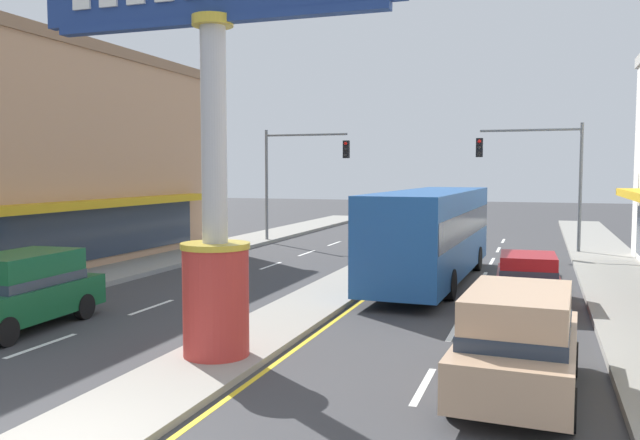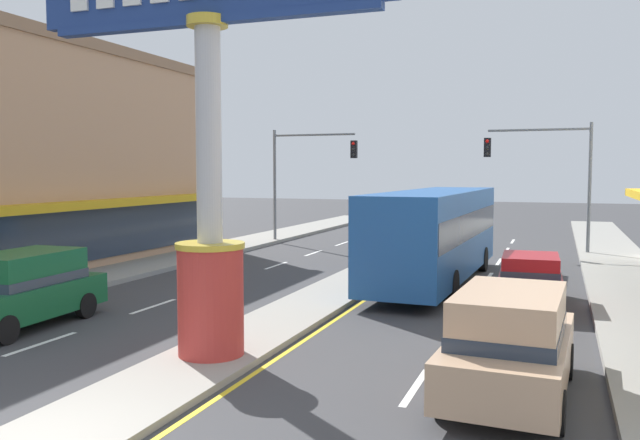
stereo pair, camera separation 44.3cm
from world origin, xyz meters
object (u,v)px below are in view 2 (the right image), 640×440
Objects in this scene: traffic_light_left_side at (304,166)px; traffic_light_right_side at (550,165)px; sedan_far_right_lane at (530,280)px; suv_mid_left_lane at (510,342)px; suv_near_right_lane at (21,289)px; district_sign at (209,152)px; bus_near_left_lane at (436,230)px.

traffic_light_left_side and traffic_light_right_side have the same top height.
sedan_far_right_lane is 0.93× the size of suv_mid_left_lane.
traffic_light_right_side is 23.55m from suv_near_right_lane.
suv_near_right_lane is 1.07× the size of sedan_far_right_lane.
district_sign is at bearing 178.68° from suv_mid_left_lane.
traffic_light_left_side is at bearing 133.20° from sedan_far_right_lane.
suv_near_right_lane is at bearing -149.35° from sedan_far_right_lane.
bus_near_left_lane is at bearing 49.32° from suv_near_right_lane.
traffic_light_right_side is 0.55× the size of bus_near_left_lane.
bus_near_left_lane is (2.69, 11.06, -2.47)m from district_sign.
district_sign is 1.37× the size of traffic_light_right_side.
suv_near_right_lane is at bearing 174.78° from suv_mid_left_lane.
traffic_light_left_side is at bearing 90.80° from suv_near_right_lane.
traffic_light_right_side is 13.20m from sedan_far_right_lane.
suv_mid_left_lane is (-0.29, -20.93, -3.26)m from traffic_light_right_side.
suv_near_right_lane is (0.28, -20.16, -3.26)m from traffic_light_left_side.
suv_mid_left_lane is at bearing -73.60° from bus_near_left_lane.
traffic_light_left_side is 20.42m from suv_near_right_lane.
bus_near_left_lane is (-3.30, 3.00, 1.08)m from sedan_far_right_lane.
sedan_far_right_lane is at bearing 53.37° from district_sign.
traffic_light_left_side is 1.32× the size of suv_mid_left_lane.
bus_near_left_lane reaches higher than suv_mid_left_lane.
traffic_light_right_side is (12.55, -0.33, 0.00)m from traffic_light_left_side.
bus_near_left_lane is 11.71m from suv_mid_left_lane.
district_sign is 6.94m from suv_near_right_lane.
district_sign is 10.65m from sedan_far_right_lane.
suv_near_right_lane and suv_mid_left_lane have the same top height.
district_sign reaches higher than suv_mid_left_lane.
traffic_light_right_side reaches higher than suv_mid_left_lane.
suv_near_right_lane is at bearing -130.68° from bus_near_left_lane.
bus_near_left_lane is (8.96, -10.06, -2.38)m from traffic_light_left_side.
sedan_far_right_lane is (11.98, 7.10, -0.20)m from suv_near_right_lane.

